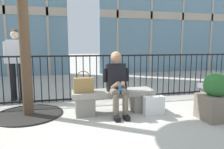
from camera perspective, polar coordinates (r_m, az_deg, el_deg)
name	(u,v)px	position (r m, az deg, el deg)	size (l,w,h in m)	color
ground_plane	(113,112)	(4.13, 0.32, -10.55)	(60.00, 60.00, 0.00)	#B2ADA3
stone_bench	(113,99)	(4.05, 0.32, -6.91)	(1.60, 0.44, 0.45)	gray
seated_person_with_phone	(117,81)	(3.86, 1.46, -1.90)	(0.52, 0.66, 1.21)	#6B6051
handbag_on_bench	(83,85)	(3.88, -8.00, -2.80)	(0.37, 0.20, 0.40)	olive
shopping_bag	(154,105)	(4.03, 11.60, -8.40)	(0.39, 0.16, 0.47)	white
bystander_at_railing	(16,59)	(5.44, -25.20, 3.95)	(0.55, 0.29, 1.71)	black
plaza_railing	(103,77)	(5.00, -2.47, -0.72)	(7.12, 0.04, 1.10)	black
planter	(215,98)	(4.08, 26.84, -5.93)	(0.49, 0.49, 0.85)	#726656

